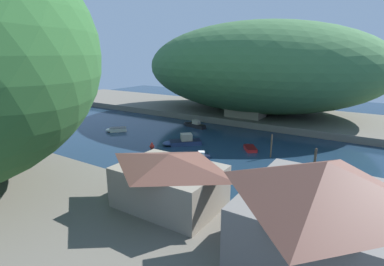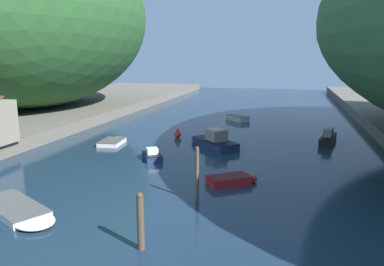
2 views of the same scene
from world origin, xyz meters
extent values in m
plane|color=#192D42|center=(0.00, 30.00, 0.00)|extent=(130.00, 130.00, 0.00)
cube|color=#666056|center=(26.64, 30.00, 0.62)|extent=(22.00, 120.00, 1.24)
ellipsoid|color=#3D6B3D|center=(27.74, 27.13, 11.07)|extent=(38.08, 53.31, 19.65)
cube|color=slate|center=(-19.72, 5.28, 3.67)|extent=(9.39, 8.48, 4.85)
pyramid|color=brown|center=(-19.72, 5.28, 7.12)|extent=(10.14, 9.16, 2.06)
cube|color=gray|center=(-18.34, 17.55, 3.01)|extent=(6.23, 8.56, 3.53)
pyramid|color=brown|center=(-18.34, 17.55, 5.33)|extent=(6.73, 9.24, 1.11)
cube|color=gray|center=(20.38, 26.92, 2.77)|extent=(5.09, 7.44, 3.06)
pyramid|color=#4C4C51|center=(20.38, 26.92, 4.94)|extent=(5.50, 8.03, 1.28)
cube|color=black|center=(10.85, 33.23, 0.34)|extent=(2.06, 4.58, 0.67)
ellipsoid|color=black|center=(11.32, 35.40, 0.34)|extent=(1.53, 2.40, 0.67)
cube|color=black|center=(10.85, 33.23, 0.69)|extent=(2.10, 4.67, 0.03)
cube|color=#9E937F|center=(10.82, 33.10, 1.08)|extent=(1.11, 1.69, 0.82)
cube|color=silver|center=(0.57, 43.79, 0.33)|extent=(3.24, 3.18, 0.67)
ellipsoid|color=silver|center=(-0.50, 44.81, 0.33)|extent=(2.10, 2.10, 0.67)
cube|color=#504E4A|center=(0.57, 43.79, 0.68)|extent=(3.30, 3.24, 0.03)
cube|color=red|center=(3.31, 18.84, 0.25)|extent=(3.10, 2.80, 0.50)
ellipsoid|color=red|center=(4.43, 19.64, 0.25)|extent=(1.94, 1.94, 0.50)
cube|color=#450A0A|center=(3.31, 18.84, 0.51)|extent=(3.16, 2.86, 0.03)
cube|color=navy|center=(-3.76, 23.21, 0.23)|extent=(2.39, 2.77, 0.46)
ellipsoid|color=navy|center=(-4.42, 24.26, 0.23)|extent=(1.68, 1.69, 0.46)
cube|color=black|center=(-3.76, 23.21, 0.48)|extent=(2.44, 2.83, 0.03)
cube|color=silver|center=(-3.71, 23.15, 0.73)|extent=(1.21, 1.21, 0.52)
cube|color=silver|center=(-9.39, 27.30, 0.20)|extent=(2.21, 3.14, 0.40)
ellipsoid|color=silver|center=(-9.54, 28.78, 0.20)|extent=(1.97, 1.66, 0.40)
cube|color=#504E4A|center=(-9.39, 27.30, 0.42)|extent=(2.26, 3.20, 0.03)
cube|color=navy|center=(0.49, 28.64, 0.33)|extent=(4.88, 4.96, 0.66)
ellipsoid|color=navy|center=(-1.20, 30.40, 0.33)|extent=(3.11, 3.13, 0.66)
cube|color=black|center=(0.49, 28.64, 0.68)|extent=(4.98, 5.06, 0.03)
cube|color=#9E937F|center=(0.60, 28.53, 1.21)|extent=(2.23, 2.24, 1.09)
cube|color=white|center=(-7.40, 11.42, 0.19)|extent=(5.30, 4.13, 0.38)
ellipsoid|color=white|center=(-5.24, 10.24, 0.19)|extent=(3.08, 2.87, 0.38)
cube|color=#525252|center=(-7.40, 11.42, 0.40)|extent=(5.40, 4.21, 0.03)
cylinder|color=#4C3D2D|center=(0.94, 9.29, 1.22)|extent=(0.32, 0.32, 2.44)
sphere|color=#4C3D2D|center=(0.94, 9.29, 2.50)|extent=(0.29, 0.29, 0.29)
cylinder|color=brown|center=(2.00, 15.30, 1.59)|extent=(0.21, 0.21, 3.17)
sphere|color=brown|center=(2.00, 15.30, 3.22)|extent=(0.19, 0.19, 0.19)
sphere|color=red|center=(-4.09, 31.68, 0.36)|extent=(0.73, 0.73, 0.73)
cone|color=red|center=(-4.09, 31.68, 0.91)|extent=(0.36, 0.36, 0.36)
cylinder|color=#282D3D|center=(-18.02, 4.87, 1.67)|extent=(0.13, 0.13, 0.85)
cylinder|color=#282D3D|center=(-17.96, 5.04, 1.67)|extent=(0.13, 0.13, 0.85)
cube|color=#B2231E|center=(-17.99, 4.95, 2.40)|extent=(0.33, 0.43, 0.62)
sphere|color=tan|center=(-17.99, 4.95, 2.82)|extent=(0.22, 0.22, 0.22)
camera|label=1|loc=(-37.19, 3.12, 14.07)|focal=28.00mm
camera|label=2|loc=(6.88, -4.76, 8.34)|focal=35.00mm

